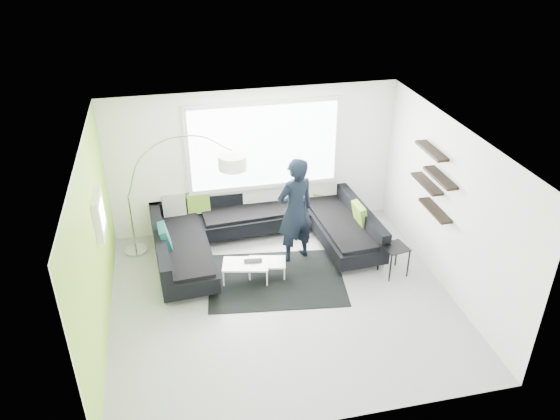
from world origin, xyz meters
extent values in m
plane|color=gray|center=(0.00, 0.00, 0.00)|extent=(5.50, 5.50, 0.00)
cube|color=white|center=(0.00, 2.50, 1.40)|extent=(5.50, 0.04, 2.80)
cube|color=white|center=(0.00, -2.50, 1.40)|extent=(5.50, 0.04, 2.80)
cube|color=white|center=(-2.75, 0.00, 1.40)|extent=(0.04, 5.00, 2.80)
cube|color=white|center=(2.75, 0.00, 1.40)|extent=(0.04, 5.00, 2.80)
cube|color=white|center=(0.00, 0.00, 2.80)|extent=(5.50, 5.00, 0.04)
cube|color=#93C638|center=(-2.74, 0.00, 1.40)|extent=(0.01, 5.00, 2.80)
cube|color=white|center=(0.20, 2.46, 1.70)|extent=(2.96, 0.06, 1.68)
cube|color=white|center=(-2.68, 0.60, 1.60)|extent=(0.12, 0.66, 0.66)
cube|color=black|center=(2.64, 0.40, 1.70)|extent=(0.20, 1.24, 0.95)
cube|color=black|center=(-0.01, 1.49, 0.21)|extent=(4.08, 2.68, 0.41)
cube|color=black|center=(-0.01, 1.49, 0.57)|extent=(4.08, 2.68, 0.31)
cube|color=#4C7219|center=(-0.01, 1.49, 0.63)|extent=(3.52, 0.43, 0.43)
cube|color=black|center=(0.02, 0.55, 0.01)|extent=(2.51, 1.97, 0.01)
cube|color=silver|center=(-0.30, 0.70, 0.16)|extent=(1.10, 0.78, 0.33)
cube|color=black|center=(2.05, 0.29, 0.28)|extent=(0.47, 0.47, 0.55)
imported|color=black|center=(0.49, 1.15, 0.99)|extent=(1.02, 0.93, 1.98)
imported|color=black|center=(-0.36, 0.66, 0.34)|extent=(0.37, 0.28, 0.02)
camera|label=1|loc=(-1.56, -6.93, 5.66)|focal=35.00mm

